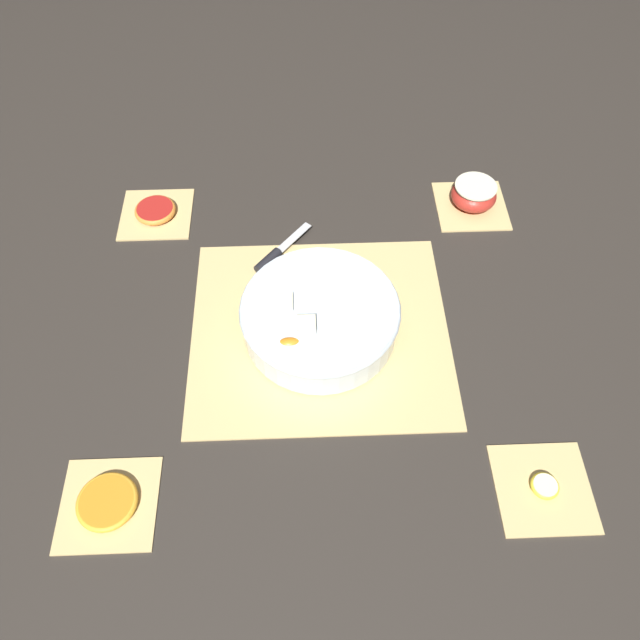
{
  "coord_description": "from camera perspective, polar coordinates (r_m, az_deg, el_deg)",
  "views": [
    {
      "loc": [
        -0.02,
        -0.58,
        0.83
      ],
      "look_at": [
        0.0,
        0.0,
        0.03
      ],
      "focal_mm": 35.0,
      "sensor_mm": 36.0,
      "label": 1
    }
  ],
  "objects": [
    {
      "name": "coaster_mat_near_right",
      "position": [
        0.94,
        19.73,
        -14.26
      ],
      "size": [
        0.13,
        0.13,
        0.01
      ],
      "color": "#D6B775",
      "rests_on": "ground_plane"
    },
    {
      "name": "orange_slice_whole",
      "position": [
        0.92,
        -18.89,
        -15.46
      ],
      "size": [
        0.08,
        0.08,
        0.01
      ],
      "color": "orange",
      "rests_on": "coaster_mat_near_left"
    },
    {
      "name": "ground_plane",
      "position": [
        1.01,
        -0.0,
        -1.0
      ],
      "size": [
        6.0,
        6.0,
        0.0
      ],
      "primitive_type": "plane",
      "color": "#2D2823"
    },
    {
      "name": "coaster_mat_near_left",
      "position": [
        0.92,
        -18.76,
        -15.63
      ],
      "size": [
        0.13,
        0.13,
        0.01
      ],
      "color": "#D6B775",
      "rests_on": "ground_plane"
    },
    {
      "name": "paring_knife",
      "position": [
        1.09,
        -4.51,
        5.64
      ],
      "size": [
        0.1,
        0.12,
        0.02
      ],
      "color": "silver",
      "rests_on": "bamboo_mat_center"
    },
    {
      "name": "bamboo_mat_center",
      "position": [
        1.01,
        -0.0,
        -0.9
      ],
      "size": [
        0.41,
        0.38,
        0.01
      ],
      "color": "#D6B775",
      "rests_on": "ground_plane"
    },
    {
      "name": "fruit_salad_bowl",
      "position": [
        0.98,
        -0.03,
        0.36
      ],
      "size": [
        0.25,
        0.25,
        0.07
      ],
      "color": "silver",
      "rests_on": "bamboo_mat_center"
    },
    {
      "name": "grapefruit_slice",
      "position": [
        1.21,
        -14.83,
        9.68
      ],
      "size": [
        0.08,
        0.08,
        0.01
      ],
      "color": "#B2231E",
      "rests_on": "coaster_mat_far_left"
    },
    {
      "name": "apple_half",
      "position": [
        1.21,
        13.89,
        11.07
      ],
      "size": [
        0.08,
        0.08,
        0.05
      ],
      "color": "#B72D23",
      "rests_on": "coaster_mat_far_right"
    },
    {
      "name": "coaster_mat_far_left",
      "position": [
        1.22,
        -14.74,
        9.38
      ],
      "size": [
        0.13,
        0.13,
        0.01
      ],
      "color": "#D6B775",
      "rests_on": "ground_plane"
    },
    {
      "name": "coaster_mat_far_right",
      "position": [
        1.23,
        13.64,
        10.15
      ],
      "size": [
        0.13,
        0.13,
        0.01
      ],
      "color": "#D6B775",
      "rests_on": "ground_plane"
    },
    {
      "name": "banana_coin_single",
      "position": [
        0.93,
        19.86,
        -14.08
      ],
      "size": [
        0.04,
        0.04,
        0.01
      ],
      "color": "#F4EABC",
      "rests_on": "coaster_mat_near_right"
    }
  ]
}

